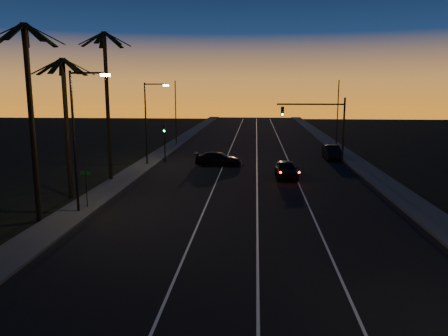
# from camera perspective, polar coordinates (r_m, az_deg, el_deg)

# --- Properties ---
(road) EXTENTS (20.00, 170.00, 0.01)m
(road) POSITION_cam_1_polar(r_m,az_deg,el_deg) (37.24, 3.57, -1.94)
(road) COLOR black
(road) RESTS_ON ground
(sidewalk_left) EXTENTS (2.40, 170.00, 0.16)m
(sidewalk_left) POSITION_cam_1_polar(r_m,az_deg,el_deg) (38.97, -13.14, -1.53)
(sidewalk_left) COLOR #3E3E3B
(sidewalk_left) RESTS_ON ground
(sidewalk_right) EXTENTS (2.40, 170.00, 0.16)m
(sidewalk_right) POSITION_cam_1_polar(r_m,az_deg,el_deg) (38.78, 20.36, -1.97)
(sidewalk_right) COLOR #3E3E3B
(sidewalk_right) RESTS_ON ground
(lane_stripe_left) EXTENTS (0.12, 160.00, 0.01)m
(lane_stripe_left) POSITION_cam_1_polar(r_m,az_deg,el_deg) (37.39, -1.04, -1.85)
(lane_stripe_left) COLOR silver
(lane_stripe_left) RESTS_ON road
(lane_stripe_mid) EXTENTS (0.12, 160.00, 0.01)m
(lane_stripe_mid) POSITION_cam_1_polar(r_m,az_deg,el_deg) (37.24, 4.34, -1.93)
(lane_stripe_mid) COLOR silver
(lane_stripe_mid) RESTS_ON road
(lane_stripe_right) EXTENTS (0.12, 160.00, 0.01)m
(lane_stripe_right) POSITION_cam_1_polar(r_m,az_deg,el_deg) (37.42, 9.71, -1.99)
(lane_stripe_right) COLOR silver
(lane_stripe_right) RESTS_ON road
(palm_near) EXTENTS (4.25, 4.16, 11.53)m
(palm_near) POSITION_cam_1_polar(r_m,az_deg,el_deg) (27.62, -23.99, 7.71)
(palm_near) COLOR black
(palm_near) RESTS_ON ground
(palm_mid) EXTENTS (4.25, 4.16, 10.03)m
(palm_mid) POSITION_cam_1_polar(r_m,az_deg,el_deg) (33.31, -19.96, 6.87)
(palm_mid) COLOR black
(palm_mid) RESTS_ON ground
(palm_far) EXTENTS (4.25, 4.16, 12.53)m
(palm_far) POSITION_cam_1_polar(r_m,az_deg,el_deg) (38.49, -15.05, 9.54)
(palm_far) COLOR black
(palm_far) RESTS_ON ground
(streetlight_left_near) EXTENTS (2.55, 0.26, 9.00)m
(streetlight_left_near) POSITION_cam_1_polar(r_m,az_deg,el_deg) (28.72, -18.51, 4.63)
(streetlight_left_near) COLOR black
(streetlight_left_near) RESTS_ON ground
(streetlight_left_far) EXTENTS (2.55, 0.26, 8.50)m
(streetlight_left_far) POSITION_cam_1_polar(r_m,az_deg,el_deg) (45.82, -9.82, 6.63)
(streetlight_left_far) COLOR black
(streetlight_left_far) RESTS_ON ground
(street_sign) EXTENTS (0.70, 0.06, 2.60)m
(street_sign) POSITION_cam_1_polar(r_m,az_deg,el_deg) (30.22, -17.56, -2.10)
(street_sign) COLOR black
(street_sign) RESTS_ON ground
(signal_mast) EXTENTS (7.10, 0.41, 7.00)m
(signal_mast) POSITION_cam_1_polar(r_m,az_deg,el_deg) (46.98, 12.56, 6.28)
(signal_mast) COLOR black
(signal_mast) RESTS_ON ground
(signal_post) EXTENTS (0.28, 0.37, 4.20)m
(signal_post) POSITION_cam_1_polar(r_m,az_deg,el_deg) (47.67, -7.78, 4.20)
(signal_post) COLOR black
(signal_post) RESTS_ON ground
(far_pole_left) EXTENTS (0.14, 0.14, 9.00)m
(far_pole_left) POSITION_cam_1_polar(r_m,az_deg,el_deg) (62.52, -6.33, 7.16)
(far_pole_left) COLOR black
(far_pole_left) RESTS_ON ground
(far_pole_right) EXTENTS (0.14, 0.14, 9.00)m
(far_pole_right) POSITION_cam_1_polar(r_m,az_deg,el_deg) (59.45, 14.60, 6.73)
(far_pole_right) COLOR black
(far_pole_right) RESTS_ON ground
(lead_car) EXTENTS (2.01, 5.13, 1.54)m
(lead_car) POSITION_cam_1_polar(r_m,az_deg,el_deg) (39.44, 8.13, -0.18)
(lead_car) COLOR black
(lead_car) RESTS_ON road
(right_car) EXTENTS (1.71, 4.70, 1.54)m
(right_car) POSITION_cam_1_polar(r_m,az_deg,el_deg) (51.03, 13.91, 2.01)
(right_car) COLOR black
(right_car) RESTS_ON road
(cross_car) EXTENTS (4.91, 2.05, 1.42)m
(cross_car) POSITION_cam_1_polar(r_m,az_deg,el_deg) (45.29, -0.78, 1.20)
(cross_car) COLOR black
(cross_car) RESTS_ON road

